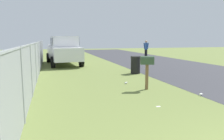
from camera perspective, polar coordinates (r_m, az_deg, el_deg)
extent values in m
cube|color=brown|center=(8.37, 9.10, -1.81)|extent=(0.09, 0.09, 0.96)
cube|color=#334C33|center=(8.29, 9.19, 2.20)|extent=(0.32, 0.54, 0.22)
cylinder|color=#334C33|center=(8.28, 9.20, 2.96)|extent=(0.32, 0.54, 0.20)
cube|color=red|center=(8.39, 8.88, 2.73)|extent=(0.02, 0.04, 0.18)
cube|color=silver|center=(16.74, -12.61, 4.44)|extent=(5.59, 2.36, 0.90)
cube|color=silver|center=(16.06, -12.36, 7.26)|extent=(2.00, 1.91, 0.76)
cube|color=black|center=(16.06, -12.36, 7.26)|extent=(1.94, 1.94, 0.53)
cube|color=silver|center=(18.04, -10.43, 6.38)|extent=(2.83, 0.32, 0.12)
cube|color=silver|center=(17.81, -16.03, 6.18)|extent=(2.83, 0.32, 0.12)
cylinder|color=black|center=(15.18, -8.01, 2.30)|extent=(0.78, 0.32, 0.76)
cylinder|color=black|center=(14.89, -15.20, 1.98)|extent=(0.78, 0.32, 0.76)
cylinder|color=black|center=(18.70, -10.45, 3.34)|extent=(0.78, 0.32, 0.76)
cylinder|color=black|center=(18.46, -16.30, 3.09)|extent=(0.78, 0.32, 0.76)
cylinder|color=black|center=(12.13, 6.15, 1.15)|extent=(0.52, 0.52, 0.88)
cylinder|color=black|center=(12.08, 6.19, 3.41)|extent=(0.54, 0.54, 0.08)
cylinder|color=black|center=(21.44, 9.03, 4.13)|extent=(0.14, 0.14, 0.87)
cylinder|color=black|center=(21.50, 8.70, 4.15)|extent=(0.14, 0.14, 0.87)
cylinder|color=#335999|center=(21.43, 8.91, 6.17)|extent=(0.30, 0.30, 0.65)
sphere|color=tan|center=(21.42, 8.94, 7.36)|extent=(0.24, 0.24, 0.24)
cylinder|color=#335999|center=(21.34, 9.39, 6.24)|extent=(0.09, 0.18, 0.59)
cylinder|color=#335999|center=(21.52, 8.44, 6.28)|extent=(0.09, 0.18, 0.59)
cylinder|color=#9EA3A8|center=(5.26, -22.47, -3.82)|extent=(0.07, 0.07, 1.76)
cylinder|color=#9EA3A8|center=(7.62, -20.44, -0.15)|extent=(0.07, 0.07, 1.76)
cylinder|color=#9EA3A8|center=(10.01, -19.38, 1.78)|extent=(0.07, 0.07, 1.76)
cylinder|color=#9EA3A8|center=(12.41, -18.73, 2.96)|extent=(0.07, 0.07, 1.76)
cylinder|color=#9EA3A8|center=(14.81, -18.28, 3.77)|extent=(0.07, 0.07, 1.76)
cylinder|color=#9EA3A8|center=(17.21, -17.96, 4.34)|extent=(0.07, 0.07, 1.76)
cylinder|color=#9EA3A8|center=(19.61, -17.72, 4.78)|extent=(0.07, 0.07, 1.76)
cube|color=#9EA3A8|center=(11.16, -19.22, 6.78)|extent=(16.87, 0.04, 0.04)
cube|color=gray|center=(11.21, -19.02, 2.43)|extent=(16.87, 0.01, 1.76)
cylinder|color=white|center=(8.04, 22.22, -5.94)|extent=(0.10, 0.11, 0.08)
cylinder|color=white|center=(9.37, 3.67, -3.39)|extent=(0.11, 0.12, 0.08)
cube|color=silver|center=(6.43, 12.03, -9.31)|extent=(0.09, 0.12, 0.01)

